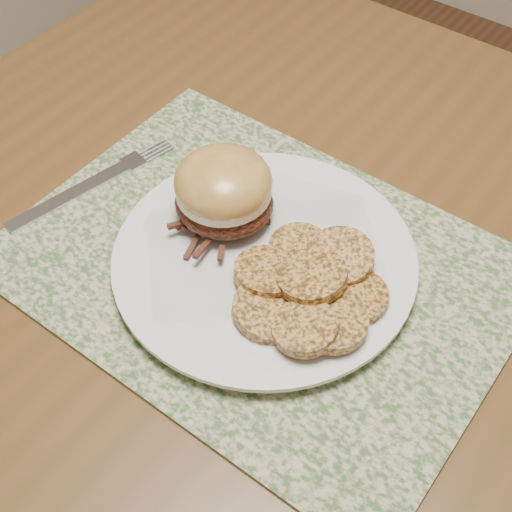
{
  "coord_description": "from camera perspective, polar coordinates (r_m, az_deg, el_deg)",
  "views": [
    {
      "loc": [
        -0.05,
        -0.35,
        1.26
      ],
      "look_at": [
        -0.29,
        -0.03,
        0.79
      ],
      "focal_mm": 50.0,
      "sensor_mm": 36.0,
      "label": 1
    }
  ],
  "objects": [
    {
      "name": "fork",
      "position": [
        0.74,
        -12.83,
        5.71
      ],
      "size": [
        0.06,
        0.19,
        0.0
      ],
      "rotation": [
        0.0,
        0.0,
        -0.22
      ],
      "color": "silver",
      "rests_on": "placemat"
    },
    {
      "name": "placemat",
      "position": [
        0.66,
        0.27,
        -0.87
      ],
      "size": [
        0.45,
        0.33,
        0.0
      ],
      "primitive_type": "cube",
      "color": "#3F5B2F",
      "rests_on": "dining_table"
    },
    {
      "name": "pork_sandwich",
      "position": [
        0.65,
        -2.61,
        5.25
      ],
      "size": [
        0.11,
        0.1,
        0.07
      ],
      "rotation": [
        0.0,
        0.0,
        0.16
      ],
      "color": "black",
      "rests_on": "dinner_plate"
    },
    {
      "name": "roasted_potatoes",
      "position": [
        0.61,
        4.35,
        -2.56
      ],
      "size": [
        0.15,
        0.16,
        0.04
      ],
      "color": "#C08138",
      "rests_on": "dinner_plate"
    },
    {
      "name": "dinner_plate",
      "position": [
        0.65,
        0.67,
        -0.37
      ],
      "size": [
        0.26,
        0.26,
        0.02
      ],
      "primitive_type": "cylinder",
      "color": "silver",
      "rests_on": "placemat"
    }
  ]
}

